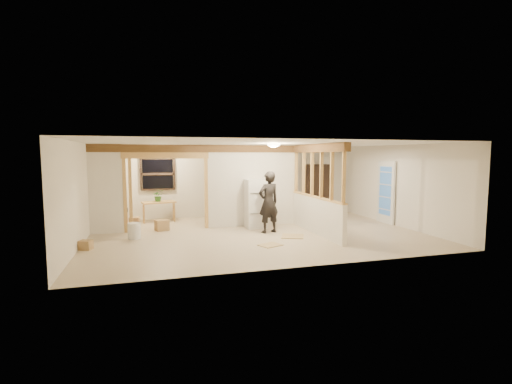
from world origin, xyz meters
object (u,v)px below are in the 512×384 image
object	(u,v)px
refrigerator	(256,204)
woman	(269,202)
bookshelf	(317,189)
work_table	(159,211)
shop_vac	(120,219)

from	to	relation	value
refrigerator	woman	xyz separation A→B (m)	(0.14, -0.82, 0.14)
bookshelf	refrigerator	bearing A→B (deg)	-144.27
refrigerator	work_table	xyz separation A→B (m)	(-2.80, 1.87, -0.40)
bookshelf	woman	bearing A→B (deg)	-133.92
woman	bookshelf	world-z (taller)	bookshelf
refrigerator	shop_vac	world-z (taller)	refrigerator
woman	bookshelf	distance (m)	4.16
woman	shop_vac	world-z (taller)	woman
work_table	shop_vac	world-z (taller)	work_table
shop_vac	bookshelf	size ratio (longest dim) A/B	0.35
work_table	bookshelf	distance (m)	5.87
work_table	woman	bearing A→B (deg)	-54.12
work_table	bookshelf	xyz separation A→B (m)	(5.83, 0.31, 0.59)
woman	shop_vac	distance (m)	4.41
refrigerator	work_table	bearing A→B (deg)	146.27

